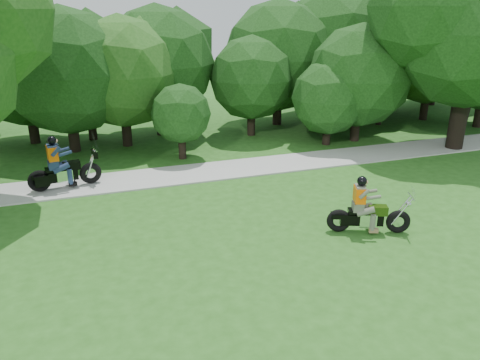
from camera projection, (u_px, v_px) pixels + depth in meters
ground at (339, 263)px, 12.13m from camera, size 100.00×100.00×0.00m
walkway at (239, 168)px, 19.22m from camera, size 60.00×2.20×0.06m
tree_line at (249, 61)px, 24.52m from camera, size 39.54×12.95×7.70m
big_tree_east at (469, 13)px, 20.21m from camera, size 9.07×6.89×10.46m
chopper_motorcycle at (365, 212)px, 13.61m from camera, size 2.37×1.27×1.75m
touring_motorcycle at (60, 169)px, 16.78m from camera, size 2.58×1.04×1.97m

